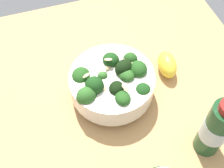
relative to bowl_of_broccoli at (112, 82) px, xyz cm
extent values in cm
cube|color=tan|center=(-2.98, -0.94, -7.10)|extent=(67.29, 67.29, 4.51)
cylinder|color=silver|center=(-0.04, -0.18, -3.97)|extent=(10.25, 10.25, 1.75)
cylinder|color=silver|center=(-0.04, -0.18, -0.48)|extent=(18.64, 18.64, 5.24)
cylinder|color=beige|center=(-0.04, -0.18, 1.74)|extent=(16.24, 16.24, 0.80)
cylinder|color=#4A8F3C|center=(5.50, 3.11, 0.12)|extent=(1.40, 1.35, 1.68)
ellipsoid|color=#194216|center=(5.50, 3.11, 1.67)|extent=(4.02, 4.02, 2.32)
cylinder|color=#4A8F3C|center=(-1.13, -4.20, 0.90)|extent=(1.59, 1.82, 1.45)
ellipsoid|color=#194216|center=(-1.13, -4.20, 2.44)|extent=(5.84, 5.25, 4.41)
cylinder|color=#3C7A32|center=(6.56, 3.08, 0.15)|extent=(2.53, 2.22, 2.13)
ellipsoid|color=#2D6023|center=(6.56, 3.08, 2.23)|extent=(5.62, 4.65, 5.17)
cylinder|color=#2F662B|center=(0.14, 3.24, 1.00)|extent=(1.53, 1.58, 1.20)
ellipsoid|color=black|center=(0.14, 3.24, 2.42)|extent=(4.75, 4.56, 3.23)
cylinder|color=#4A8F3C|center=(-5.36, -3.32, 0.42)|extent=(1.32, 1.64, 1.77)
ellipsoid|color=#23511C|center=(-5.36, -3.32, 2.16)|extent=(4.49, 3.84, 4.21)
cylinder|color=#4A8F3C|center=(6.18, -2.36, 0.25)|extent=(1.86, 2.17, 1.94)
ellipsoid|color=#23511C|center=(6.18, -2.36, 2.13)|extent=(5.71, 5.81, 3.75)
cylinder|color=#2F662B|center=(4.29, 1.42, 1.03)|extent=(1.74, 1.67, 1.20)
ellipsoid|color=#194216|center=(4.29, 1.42, 2.75)|extent=(6.19, 5.88, 5.63)
cylinder|color=#589D47|center=(-0.41, 5.80, 0.38)|extent=(1.99, 2.04, 1.85)
ellipsoid|color=#23511C|center=(-0.41, 5.80, 2.16)|extent=(4.81, 5.41, 4.62)
cylinder|color=#4A8F3C|center=(-2.55, 0.71, 1.00)|extent=(1.42, 1.59, 1.20)
ellipsoid|color=#2D6023|center=(-2.55, 0.71, 2.44)|extent=(4.66, 4.90, 3.14)
cylinder|color=#2F662B|center=(-5.19, 5.01, 0.11)|extent=(1.49, 1.49, 1.52)
ellipsoid|color=#194216|center=(-5.19, 5.01, 1.63)|extent=(3.61, 3.64, 3.30)
cylinder|color=#3C7A32|center=(-3.30, -0.77, 1.07)|extent=(2.06, 1.92, 1.70)
ellipsoid|color=black|center=(-3.30, -0.77, 2.84)|extent=(5.77, 5.77, 5.03)
cylinder|color=#3C7A32|center=(-2.81, 0.93, 1.15)|extent=(1.32, 1.39, 1.11)
ellipsoid|color=#2D6023|center=(-2.81, 0.93, 2.32)|extent=(2.78, 3.15, 3.35)
cylinder|color=#3C7A32|center=(-5.83, 0.15, 0.88)|extent=(1.98, 1.94, 1.09)
ellipsoid|color=#23511C|center=(-5.83, 0.15, 2.59)|extent=(5.40, 5.38, 4.31)
cylinder|color=#3C7A32|center=(1.83, -1.23, 0.67)|extent=(0.97, 0.91, 1.10)
ellipsoid|color=#386B2B|center=(1.83, -1.23, 1.88)|extent=(3.04, 2.79, 2.95)
ellipsoid|color=#DBBC84|center=(-0.19, -3.26, 4.10)|extent=(2.07, 1.80, 0.92)
ellipsoid|color=#DBBC84|center=(-1.32, 4.34, 3.49)|extent=(1.72, 2.05, 1.33)
ellipsoid|color=#DBBC84|center=(2.63, 2.13, 2.41)|extent=(1.41, 2.02, 0.74)
ellipsoid|color=#DBBC84|center=(0.19, -2.25, 2.57)|extent=(1.76, 1.33, 1.36)
ellipsoid|color=#DBBC84|center=(-4.68, -0.48, 3.52)|extent=(2.02, 1.55, 0.92)
ellipsoid|color=#DBBC84|center=(5.30, -1.32, 3.68)|extent=(1.88, 1.34, 1.09)
ellipsoid|color=#DBBC84|center=(-4.24, -3.07, 2.83)|extent=(1.08, 1.84, 1.11)
ellipsoid|color=yellow|center=(-14.67, -2.45, -2.33)|extent=(5.18, 7.88, 5.04)
cylinder|color=#194723|center=(-14.52, 17.96, 2.55)|extent=(5.14, 5.14, 14.79)
cylinder|color=silver|center=(-14.52, 17.96, 2.68)|extent=(5.24, 5.24, 4.87)
camera|label=1|loc=(11.32, 34.56, 52.07)|focal=46.50mm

